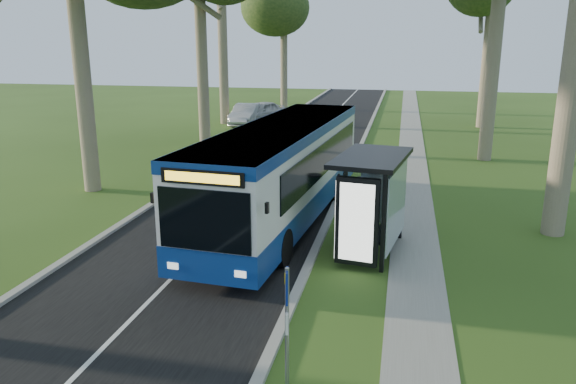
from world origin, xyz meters
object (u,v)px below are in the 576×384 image
object	(u,v)px
bus	(283,172)
bus_shelter	(375,188)
bus_stop_sign	(287,316)
litter_bin	(363,191)
car_silver	(246,115)
car_white	(261,112)

from	to	relation	value
bus	bus_shelter	distance (m)	4.39
bus	bus_stop_sign	world-z (taller)	bus
litter_bin	car_silver	world-z (taller)	car_silver
bus_shelter	car_white	xyz separation A→B (m)	(-10.23, 26.58, -1.31)
bus_shelter	car_white	size ratio (longest dim) A/B	0.79
bus	car_white	distance (m)	24.75
bus_shelter	bus	bearing A→B (deg)	148.86
bus_stop_sign	bus	bearing A→B (deg)	92.27
car_white	car_silver	bearing A→B (deg)	-89.05
bus	litter_bin	distance (m)	4.00
bus_stop_sign	litter_bin	world-z (taller)	bus_stop_sign
car_white	car_silver	world-z (taller)	car_white
bus_stop_sign	car_silver	bearing A→B (deg)	96.72
bus_stop_sign	car_silver	world-z (taller)	bus_stop_sign
bus_shelter	car_silver	bearing A→B (deg)	122.83
car_silver	bus_stop_sign	bearing A→B (deg)	-74.75
bus_shelter	car_white	world-z (taller)	bus_shelter
bus	car_silver	world-z (taller)	bus
bus	car_silver	xyz separation A→B (m)	(-7.57, 22.05, -0.99)
bus_stop_sign	car_silver	size ratio (longest dim) A/B	0.51
car_white	car_silver	distance (m)	1.82
litter_bin	car_white	size ratio (longest dim) A/B	0.22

